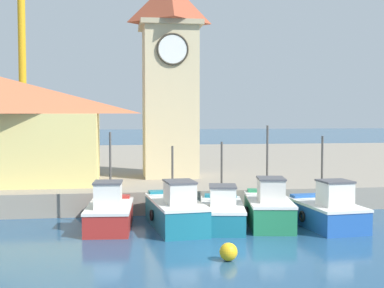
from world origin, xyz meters
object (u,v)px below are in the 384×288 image
object	(u,v)px
fishing_boat_far_left	(110,212)
fishing_boat_left_inner	(222,212)
fishing_boat_mid_left	(269,208)
fishing_boat_center	(327,211)
warehouse_left	(0,129)
port_crane_far	(21,72)
mooring_buoy	(228,252)
clock_tower	(170,74)
fishing_boat_left_outer	(176,211)

from	to	relation	value
fishing_boat_far_left	fishing_boat_left_inner	bearing A→B (deg)	-4.17
fishing_boat_mid_left	fishing_boat_center	world-z (taller)	fishing_boat_mid_left
warehouse_left	port_crane_far	xyz separation A→B (m)	(-0.45, 10.32, 3.99)
fishing_boat_left_inner	fishing_boat_center	bearing A→B (deg)	-9.18
warehouse_left	mooring_buoy	size ratio (longest dim) A/B	17.84
clock_tower	fishing_boat_mid_left	bearing A→B (deg)	-69.80
fishing_boat_far_left	warehouse_left	xyz separation A→B (m)	(-6.24, 7.61, 3.57)
fishing_boat_center	clock_tower	distance (m)	14.05
fishing_boat_far_left	clock_tower	bearing A→B (deg)	68.63
fishing_boat_left_inner	port_crane_far	size ratio (longest dim) A/B	0.26
fishing_boat_center	port_crane_far	world-z (taller)	port_crane_far
fishing_boat_mid_left	port_crane_far	bearing A→B (deg)	127.50
fishing_boat_far_left	fishing_boat_mid_left	world-z (taller)	fishing_boat_mid_left
fishing_boat_mid_left	fishing_boat_far_left	bearing A→B (deg)	177.77
fishing_boat_left_outer	fishing_boat_left_inner	world-z (taller)	fishing_boat_left_inner
clock_tower	fishing_boat_left_inner	bearing A→B (deg)	-82.08
clock_tower	mooring_buoy	world-z (taller)	clock_tower
fishing_boat_mid_left	clock_tower	bearing A→B (deg)	110.20
fishing_boat_left_outer	port_crane_far	xyz separation A→B (m)	(-9.65, 18.22, 7.50)
fishing_boat_left_inner	mooring_buoy	size ratio (longest dim) A/B	7.43
fishing_boat_center	warehouse_left	distance (m)	18.62
fishing_boat_left_outer	warehouse_left	distance (m)	12.63
mooring_buoy	warehouse_left	bearing A→B (deg)	127.68
fishing_boat_center	warehouse_left	xyz separation A→B (m)	(-16.04, 8.75, 3.56)
warehouse_left	mooring_buoy	distance (m)	17.53
fishing_boat_far_left	fishing_boat_center	distance (m)	9.87
clock_tower	fishing_boat_far_left	bearing A→B (deg)	-111.37
port_crane_far	fishing_boat_center	bearing A→B (deg)	-49.15
fishing_boat_far_left	fishing_boat_center	world-z (taller)	fishing_boat_far_left
fishing_boat_left_outer	fishing_boat_mid_left	world-z (taller)	fishing_boat_mid_left
fishing_boat_left_inner	warehouse_left	xyz separation A→B (m)	(-11.31, 7.98, 3.61)
fishing_boat_far_left	fishing_boat_left_outer	bearing A→B (deg)	-5.48
fishing_boat_left_inner	clock_tower	bearing A→B (deg)	97.92
fishing_boat_far_left	mooring_buoy	xyz separation A→B (m)	(4.19, -5.89, -0.41)
warehouse_left	port_crane_far	distance (m)	11.08
fishing_boat_mid_left	fishing_boat_center	xyz separation A→B (m)	(2.51, -0.85, -0.05)
fishing_boat_left_outer	warehouse_left	size ratio (longest dim) A/B	0.46
fishing_boat_left_outer	fishing_boat_left_inner	bearing A→B (deg)	-2.33
fishing_boat_mid_left	fishing_boat_center	size ratio (longest dim) A/B	1.13
warehouse_left	port_crane_far	world-z (taller)	port_crane_far
clock_tower	fishing_boat_center	bearing A→B (deg)	-60.09
fishing_boat_center	mooring_buoy	bearing A→B (deg)	-139.70
port_crane_far	clock_tower	bearing A→B (deg)	-39.17
fishing_boat_left_inner	fishing_boat_center	distance (m)	4.79
fishing_boat_center	mooring_buoy	world-z (taller)	fishing_boat_center
fishing_boat_far_left	clock_tower	distance (m)	12.30
port_crane_far	fishing_boat_left_inner	bearing A→B (deg)	-57.28
fishing_boat_left_outer	clock_tower	xyz separation A→B (m)	(0.74, 9.75, 6.87)
fishing_boat_far_left	warehouse_left	size ratio (longest dim) A/B	0.40
fishing_boat_mid_left	port_crane_far	world-z (taller)	port_crane_far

